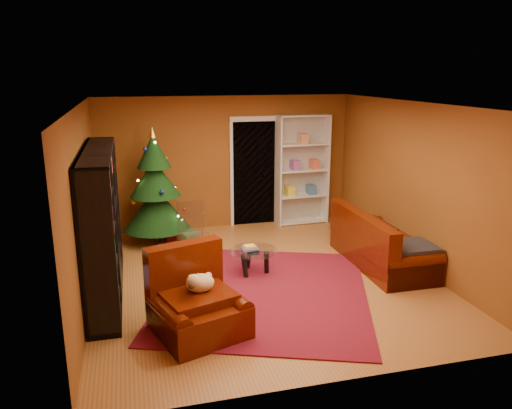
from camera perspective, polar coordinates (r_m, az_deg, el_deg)
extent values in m
cube|color=#9F622B|center=(7.72, 0.75, -8.48)|extent=(5.00, 5.50, 0.05)
cube|color=silver|center=(7.09, 0.83, 11.56)|extent=(5.00, 5.50, 0.05)
cube|color=brown|center=(9.94, -3.45, 4.82)|extent=(5.00, 0.05, 2.60)
cube|color=brown|center=(7.08, -19.34, -0.18)|extent=(0.05, 5.50, 2.60)
cube|color=brown|center=(8.31, 17.85, 2.10)|extent=(0.05, 5.50, 2.60)
cube|color=maroon|center=(7.20, 1.09, -10.00)|extent=(3.81, 4.09, 0.02)
cube|color=#2C6E41|center=(9.01, -7.53, -4.02)|extent=(0.34, 0.34, 0.27)
cube|color=maroon|center=(9.43, -9.84, -3.46)|extent=(0.25, 0.25, 0.20)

